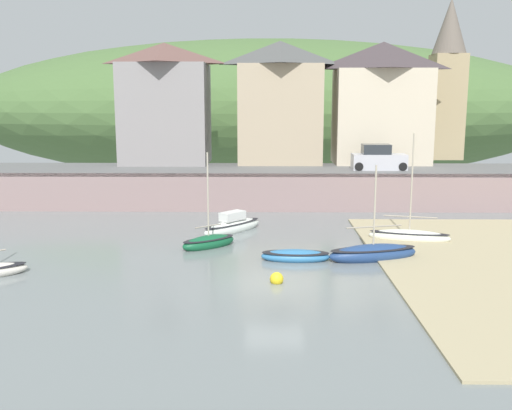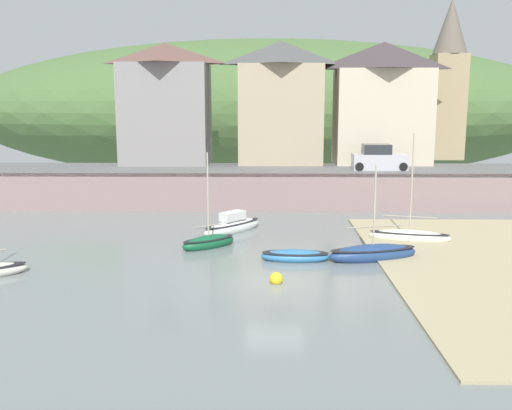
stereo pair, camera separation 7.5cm
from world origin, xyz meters
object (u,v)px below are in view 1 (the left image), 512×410
(parked_car_near_slipway, at_px, (378,159))
(church_with_spire, at_px, (448,77))
(sailboat_white_hull, at_px, (209,242))
(mooring_buoy, at_px, (277,279))
(waterfront_building_centre, at_px, (280,102))
(waterfront_building_right, at_px, (382,102))
(fishing_boat_green, at_px, (409,236))
(motorboat_with_cabin, at_px, (373,253))
(waterfront_building_left, at_px, (165,103))
(sailboat_blue_trim, at_px, (295,256))
(sailboat_far_left, at_px, (233,226))

(parked_car_near_slipway, bearing_deg, church_with_spire, 48.83)
(sailboat_white_hull, height_order, parked_car_near_slipway, sailboat_white_hull)
(mooring_buoy, bearing_deg, waterfront_building_centre, 88.30)
(church_with_spire, bearing_deg, waterfront_building_right, -148.56)
(fishing_boat_green, height_order, mooring_buoy, fishing_boat_green)
(motorboat_with_cabin, bearing_deg, mooring_buoy, -156.73)
(waterfront_building_right, relative_size, mooring_buoy, 17.06)
(church_with_spire, height_order, fishing_boat_green, church_with_spire)
(mooring_buoy, bearing_deg, motorboat_with_cabin, 38.13)
(waterfront_building_centre, distance_m, sailboat_white_hull, 20.93)
(motorboat_with_cabin, xyz_separation_m, mooring_buoy, (-4.79, -3.76, -0.14))
(waterfront_building_centre, bearing_deg, waterfront_building_left, 180.00)
(sailboat_blue_trim, xyz_separation_m, parked_car_near_slipway, (7.22, 17.17, 2.99))
(fishing_boat_green, relative_size, sailboat_white_hull, 1.17)
(fishing_boat_green, bearing_deg, parked_car_near_slipway, 100.68)
(sailboat_blue_trim, distance_m, motorboat_with_cabin, 3.81)
(motorboat_with_cabin, relative_size, fishing_boat_green, 0.80)
(church_with_spire, relative_size, sailboat_far_left, 3.44)
(waterfront_building_left, relative_size, waterfront_building_right, 0.99)
(waterfront_building_left, distance_m, sailboat_blue_trim, 24.84)
(sailboat_blue_trim, height_order, sailboat_white_hull, sailboat_white_hull)
(sailboat_blue_trim, distance_m, parked_car_near_slipway, 18.86)
(church_with_spire, xyz_separation_m, sailboat_blue_trim, (-14.76, -25.67, -9.42))
(church_with_spire, height_order, sailboat_white_hull, church_with_spire)
(fishing_boat_green, bearing_deg, waterfront_building_left, 146.50)
(waterfront_building_left, height_order, mooring_buoy, waterfront_building_left)
(motorboat_with_cabin, height_order, mooring_buoy, motorboat_with_cabin)
(church_with_spire, bearing_deg, mooring_buoy, -118.28)
(sailboat_blue_trim, xyz_separation_m, mooring_buoy, (-0.99, -3.60, -0.04))
(waterfront_building_centre, bearing_deg, parked_car_near_slipway, -31.10)
(waterfront_building_centre, bearing_deg, mooring_buoy, -91.70)
(waterfront_building_centre, height_order, motorboat_with_cabin, waterfront_building_centre)
(church_with_spire, xyz_separation_m, sailboat_far_left, (-18.15, -19.52, -9.29))
(sailboat_white_hull, bearing_deg, sailboat_blue_trim, -67.91)
(waterfront_building_centre, bearing_deg, waterfront_building_right, 0.00)
(motorboat_with_cabin, bearing_deg, sailboat_white_hull, 149.50)
(sailboat_white_hull, bearing_deg, waterfront_building_right, 17.68)
(waterfront_building_left, height_order, waterfront_building_centre, waterfront_building_centre)
(church_with_spire, distance_m, parked_car_near_slipway, 13.05)
(waterfront_building_right, bearing_deg, mooring_buoy, -110.01)
(waterfront_building_centre, relative_size, church_with_spire, 0.71)
(parked_car_near_slipway, bearing_deg, motorboat_with_cabin, -100.97)
(sailboat_white_hull, height_order, mooring_buoy, sailboat_white_hull)
(waterfront_building_left, distance_m, church_with_spire, 24.96)
(waterfront_building_centre, relative_size, mooring_buoy, 17.20)
(mooring_buoy, bearing_deg, sailboat_far_left, 103.87)
(sailboat_blue_trim, xyz_separation_m, sailboat_far_left, (-3.39, 6.15, 0.14))
(sailboat_blue_trim, relative_size, mooring_buoy, 5.81)
(motorboat_with_cabin, height_order, sailboat_far_left, motorboat_with_cabin)
(church_with_spire, height_order, parked_car_near_slipway, church_with_spire)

